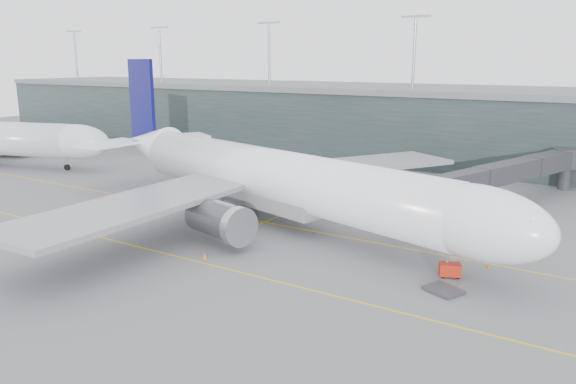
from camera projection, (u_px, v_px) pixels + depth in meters
The scene contains 17 objects.
ground at pixel (252, 210), 79.68m from camera, with size 320.00×320.00×0.00m, color #5B5B60.
taxiline_a at pixel (234, 217), 76.40m from camera, with size 160.00×0.25×0.02m, color gold.
taxiline_b at pixel (147, 249), 63.31m from camera, with size 160.00×0.25×0.02m, color gold.
taxiline_lead_main at pixel (347, 188), 93.40m from camera, with size 0.25×60.00×0.02m, color gold.
taxiline_lead_adj at pixel (51, 149), 135.61m from camera, with size 0.25×60.00×0.02m, color gold.
terminal at pixel (405, 121), 125.40m from camera, with size 240.00×36.00×29.00m.
main_aircraft at pixel (274, 178), 72.61m from camera, with size 74.02×68.21×21.01m.
jet_bridge at pixel (500, 170), 82.56m from camera, with size 16.76×44.83×6.80m.
gse_cart at pixel (450, 269), 54.93m from camera, with size 2.40×2.02×1.39m.
baggage_dolly at pixel (443, 290), 51.50m from camera, with size 3.13×2.50×0.31m, color #323237.
uld_a at pixel (272, 187), 89.64m from camera, with size 2.44×2.19×1.84m.
uld_b at pixel (290, 186), 90.08m from camera, with size 2.44×2.06×2.01m.
uld_c at pixel (279, 189), 87.88m from camera, with size 2.61×2.32×2.00m.
cone_nose at pixel (488, 265), 57.32m from camera, with size 0.39×0.39×0.62m, color #CA640B.
cone_wing_stbd at pixel (205, 256), 60.02m from camera, with size 0.45×0.45×0.72m, color orange.
cone_wing_port at pixel (346, 202), 82.71m from camera, with size 0.44×0.44×0.70m, color #D1410B.
cone_tail at pixel (153, 213), 77.12m from camera, with size 0.45×0.45×0.72m, color #D1430B.
Camera 1 is at (46.05, -61.91, 20.70)m, focal length 35.00 mm.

